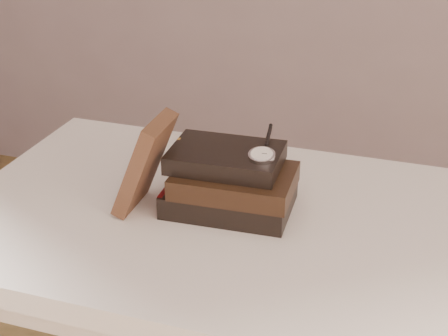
% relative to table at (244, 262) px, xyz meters
% --- Properties ---
extents(table, '(1.00, 0.60, 0.75)m').
position_rel_table_xyz_m(table, '(0.00, 0.00, 0.00)').
color(table, silver).
rests_on(table, ground).
extents(book_stack, '(0.22, 0.16, 0.11)m').
position_rel_table_xyz_m(book_stack, '(-0.03, 0.02, 0.14)').
color(book_stack, black).
rests_on(book_stack, table).
extents(journal, '(0.09, 0.11, 0.17)m').
position_rel_table_xyz_m(journal, '(-0.17, -0.02, 0.18)').
color(journal, '#3B2317').
rests_on(journal, table).
extents(pocket_watch, '(0.05, 0.15, 0.02)m').
position_rel_table_xyz_m(pocket_watch, '(0.02, 0.02, 0.21)').
color(pocket_watch, silver).
rests_on(pocket_watch, book_stack).
extents(eyeglasses, '(0.09, 0.11, 0.04)m').
position_rel_table_xyz_m(eyeglasses, '(-0.11, 0.09, 0.15)').
color(eyeglasses, silver).
rests_on(eyeglasses, book_stack).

